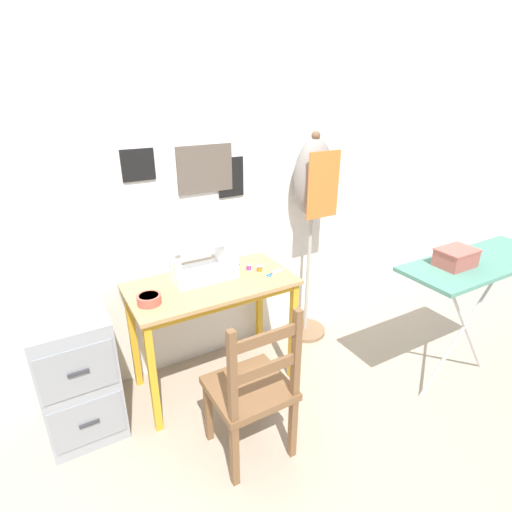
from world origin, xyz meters
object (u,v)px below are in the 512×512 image
Objects in this scene: sewing_machine at (207,258)px; wooden_chair at (252,390)px; thread_spool_far_edge at (260,269)px; thread_spool_near_machine at (238,266)px; ironing_board at (479,268)px; scissors at (272,274)px; dress_form at (313,194)px; storage_box at (456,258)px; fabric_bowl at (149,299)px; filing_cabinet at (78,372)px; thread_spool_mid_table at (249,267)px.

wooden_chair is (-0.07, -0.68, -0.46)m from sewing_machine.
sewing_machine is at bearing 165.47° from thread_spool_far_edge.
thread_spool_near_machine is 0.04× the size of ironing_board.
scissors is 0.67m from dress_form.
thread_spool_near_machine is 1.29m from storage_box.
filing_cabinet is at bearing 167.17° from fabric_bowl.
sewing_machine is 0.35m from thread_spool_far_edge.
scissors is at bearing -1.10° from fabric_bowl.
thread_spool_near_machine is (0.62, 0.16, -0.01)m from fabric_bowl.
wooden_chair reaches higher than thread_spool_mid_table.
ironing_board is 4.74× the size of storage_box.
dress_form is at bearing 40.29° from wooden_chair.
ironing_board is (1.10, -0.83, 0.08)m from thread_spool_mid_table.
thread_spool_mid_table is (-0.10, 0.12, 0.02)m from scissors.
wooden_chair is at bearing 172.87° from ironing_board.
storage_box is at bearing -7.17° from wooden_chair.
dress_form is (0.92, 0.78, 0.72)m from wooden_chair.
wooden_chair is (-0.44, -0.53, -0.32)m from scissors.
thread_spool_near_machine reaches higher than thread_spool_mid_table.
sewing_machine is 9.21× the size of thread_spool_far_edge.
fabric_bowl is 3.04× the size of thread_spool_near_machine.
scissors is (0.37, -0.15, -0.13)m from sewing_machine.
thread_spool_mid_table is at bearing -5.44° from sewing_machine.
filing_cabinet is (-0.82, -0.04, -0.50)m from sewing_machine.
sewing_machine is at bearing 144.30° from storage_box.
sewing_machine is at bearing 17.98° from fabric_bowl.
thread_spool_far_edge is 1.31m from ironing_board.
sewing_machine is 0.82m from wooden_chair.
thread_spool_near_machine is 0.08m from thread_spool_mid_table.
scissors is 0.77m from wooden_chair.
thread_spool_near_machine reaches higher than filing_cabinet.
filing_cabinet is at bearing -179.41° from thread_spool_mid_table.
thread_spool_far_edge is at bearing 56.94° from wooden_chair.
fabric_bowl reaches higher than thread_spool_near_machine.
wooden_chair is (-0.29, -0.71, -0.34)m from thread_spool_near_machine.
dress_form reaches higher than thread_spool_mid_table.
thread_spool_far_edge is at bearing -14.53° from sewing_machine.
wooden_chair reaches higher than thread_spool_far_edge.
wooden_chair reaches higher than filing_cabinet.
scissors is (0.78, -0.01, -0.02)m from fabric_bowl.
thread_spool_mid_table is 0.71m from dress_form.
dress_form is (0.58, 0.13, 0.38)m from thread_spool_mid_table.
dress_form is at bearing 4.76° from filing_cabinet.
fabric_bowl is at bearing -165.71° from thread_spool_near_machine.
thread_spool_mid_table is 1.38m from ironing_board.
thread_spool_near_machine is 0.20× the size of storage_box.
wooden_chair is at bearing -112.06° from thread_spool_near_machine.
thread_spool_mid_table is at bearing 137.75° from storage_box.
sewing_machine is at bearing 158.57° from scissors.
filing_cabinet is at bearing 159.41° from ironing_board.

